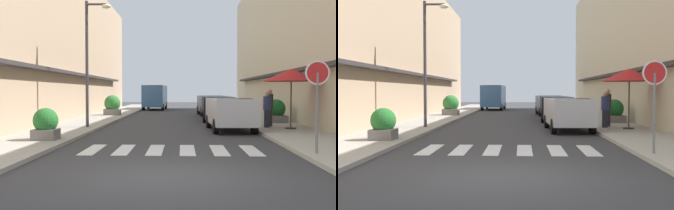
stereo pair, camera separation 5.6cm
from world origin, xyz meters
TOP-DOWN VIEW (x-y plane):
  - ground_plane at (0.00, 15.57)m, footprint 85.62×85.62m
  - sidewalk_left at (-4.87, 15.57)m, footprint 2.73×54.48m
  - sidewalk_right at (4.87, 15.57)m, footprint 2.73×54.48m
  - building_row_left at (-8.73, 16.51)m, footprint 5.50×37.03m
  - building_row_right at (8.74, 16.51)m, footprint 5.50×37.03m
  - crosswalk at (-0.00, 3.69)m, footprint 5.20×2.20m
  - parked_car_near at (2.45, 9.62)m, footprint 1.95×4.26m
  - parked_car_mid at (2.45, 15.43)m, footprint 1.96×4.09m
  - parked_car_far at (2.45, 21.16)m, footprint 1.96×4.13m
  - delivery_van at (-2.30, 30.45)m, footprint 2.17×5.47m
  - round_street_sign at (3.89, 2.47)m, footprint 0.65×0.07m
  - street_lamp at (-3.90, 10.09)m, footprint 1.19×0.28m
  - cafe_umbrella at (5.09, 9.42)m, footprint 2.46×2.46m
  - planter_corner at (-4.34, 5.19)m, footprint 0.86×0.86m
  - planter_midblock at (5.31, 13.10)m, footprint 1.05×1.05m
  - planter_far at (-4.59, 19.63)m, footprint 1.14×1.14m
  - pedestrian_walking_near at (4.45, 10.72)m, footprint 0.34×0.34m
  - pedestrian_walking_far at (4.20, 10.11)m, footprint 0.34×0.34m

SIDE VIEW (x-z plane):
  - ground_plane at x=0.00m, z-range 0.00..0.00m
  - crosswalk at x=0.00m, z-range 0.00..0.01m
  - sidewalk_left at x=-4.87m, z-range 0.00..0.12m
  - sidewalk_right at x=4.87m, z-range 0.00..0.12m
  - planter_corner at x=-4.34m, z-range 0.11..1.19m
  - planter_midblock at x=5.31m, z-range 0.07..1.30m
  - planter_far at x=-4.59m, z-range 0.09..1.49m
  - parked_car_mid at x=2.45m, z-range 0.19..1.66m
  - parked_car_far at x=2.45m, z-range 0.19..1.66m
  - parked_car_near at x=2.45m, z-range 0.19..1.66m
  - pedestrian_walking_far at x=4.20m, z-range 0.16..1.79m
  - pedestrian_walking_near at x=4.45m, z-range 0.17..1.92m
  - delivery_van at x=-2.30m, z-range 0.22..2.59m
  - round_street_sign at x=3.89m, z-range 0.77..3.23m
  - cafe_umbrella at x=5.09m, z-range 1.15..3.80m
  - street_lamp at x=-3.90m, z-range 0.73..6.53m
  - building_row_left at x=-8.73m, z-range 0.00..9.71m
  - building_row_right at x=8.74m, z-range 0.00..10.93m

